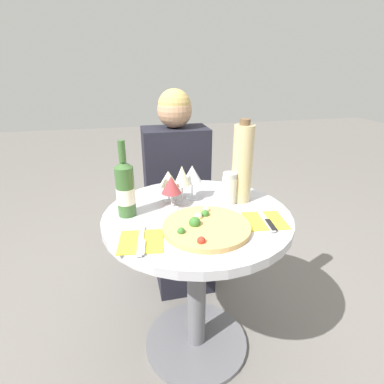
% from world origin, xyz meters
% --- Properties ---
extents(ground_plane, '(12.00, 12.00, 0.00)m').
position_xyz_m(ground_plane, '(0.00, 0.00, 0.00)').
color(ground_plane, slate).
rests_on(ground_plane, ground).
extents(dining_table, '(0.77, 0.77, 0.73)m').
position_xyz_m(dining_table, '(0.00, 0.00, 0.53)').
color(dining_table, slate).
rests_on(dining_table, ground_plane).
extents(chair_behind_diner, '(0.37, 0.37, 0.84)m').
position_xyz_m(chair_behind_diner, '(0.03, 0.74, 0.41)').
color(chair_behind_diner, slate).
rests_on(chair_behind_diner, ground_plane).
extents(seated_diner, '(0.39, 0.48, 1.17)m').
position_xyz_m(seated_diner, '(0.03, 0.60, 0.53)').
color(seated_diner, black).
rests_on(seated_diner, ground_plane).
extents(pizza_large, '(0.32, 0.32, 0.05)m').
position_xyz_m(pizza_large, '(-0.01, -0.14, 0.74)').
color(pizza_large, tan).
rests_on(pizza_large, dining_table).
extents(wine_bottle, '(0.07, 0.07, 0.30)m').
position_xyz_m(wine_bottle, '(-0.28, 0.05, 0.84)').
color(wine_bottle, '#38602D').
rests_on(wine_bottle, dining_table).
extents(tall_carafe, '(0.09, 0.09, 0.36)m').
position_xyz_m(tall_carafe, '(0.22, 0.08, 0.90)').
color(tall_carafe, tan).
rests_on(tall_carafe, dining_table).
extents(sugar_shaker, '(0.06, 0.06, 0.14)m').
position_xyz_m(sugar_shaker, '(0.16, 0.06, 0.80)').
color(sugar_shaker, silver).
rests_on(sugar_shaker, dining_table).
extents(wine_glass_back_left, '(0.08, 0.08, 0.14)m').
position_xyz_m(wine_glass_back_left, '(-0.09, 0.15, 0.83)').
color(wine_glass_back_left, silver).
rests_on(wine_glass_back_left, dining_table).
extents(wine_glass_back_right, '(0.08, 0.08, 0.15)m').
position_xyz_m(wine_glass_back_right, '(0.01, 0.15, 0.85)').
color(wine_glass_back_right, silver).
rests_on(wine_glass_back_right, dining_table).
extents(wine_glass_center, '(0.07, 0.07, 0.17)m').
position_xyz_m(wine_glass_center, '(-0.04, 0.11, 0.85)').
color(wine_glass_center, silver).
rests_on(wine_glass_center, dining_table).
extents(wine_glass_front_left, '(0.08, 0.08, 0.14)m').
position_xyz_m(wine_glass_front_left, '(-0.09, 0.08, 0.83)').
color(wine_glass_front_left, silver).
rests_on(wine_glass_front_left, dining_table).
extents(place_setting_left, '(0.17, 0.19, 0.01)m').
position_xyz_m(place_setting_left, '(-0.24, -0.17, 0.73)').
color(place_setting_left, yellow).
rests_on(place_setting_left, dining_table).
extents(place_setting_right, '(0.17, 0.19, 0.01)m').
position_xyz_m(place_setting_right, '(0.24, -0.13, 0.73)').
color(place_setting_right, yellow).
rests_on(place_setting_right, dining_table).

